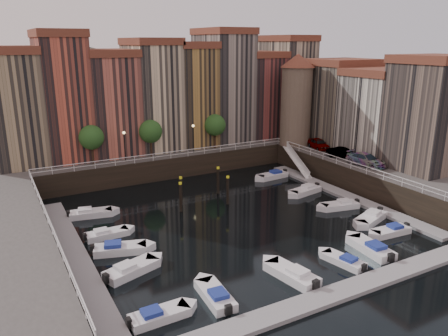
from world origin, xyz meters
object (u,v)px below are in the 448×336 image
corner_tower (296,98)px  mooring_pilings (202,190)px  gangway (297,160)px  boat_left_1 (131,270)px  car_a (319,144)px  boat_left_0 (158,316)px  car_c (366,160)px  boat_left_2 (119,249)px  car_b (343,154)px

corner_tower → mooring_pilings: size_ratio=1.99×
gangway → corner_tower: bearing=57.2°
mooring_pilings → boat_left_1: (-12.44, -11.91, -1.26)m
corner_tower → car_a: 7.77m
gangway → mooring_pilings: (-17.42, -4.45, -0.27)m
boat_left_0 → car_a: size_ratio=0.96×
boat_left_0 → boat_left_1: boat_left_1 is taller
corner_tower → car_c: corner_tower is taller
boat_left_1 → car_c: 34.20m
boat_left_0 → boat_left_1: 6.99m
car_c → mooring_pilings: bearing=158.9°
boat_left_2 → car_b: 33.87m
corner_tower → boat_left_0: bearing=-139.8°
car_a → car_c: (-0.63, -9.93, -0.00)m
gangway → boat_left_0: (-30.07, -23.35, -1.57)m
car_b → car_c: size_ratio=0.81×
mooring_pilings → car_a: car_a is taller
mooring_pilings → car_b: car_b is taller
mooring_pilings → boat_left_0: mooring_pilings is taller
gangway → car_c: (3.50, -9.66, 1.87)m
corner_tower → mooring_pilings: 23.79m
mooring_pilings → car_a: size_ratio=1.49×
mooring_pilings → boat_left_0: 22.78m
boat_left_0 → boat_left_2: bearing=86.4°
boat_left_1 → car_b: (33.25, 10.82, 3.34)m
mooring_pilings → corner_tower: bearing=23.8°
corner_tower → car_a: (1.23, -4.22, -6.40)m
boat_left_1 → car_c: bearing=-7.2°
mooring_pilings → boat_left_1: mooring_pilings is taller
gangway → car_b: size_ratio=1.89×
gangway → car_a: car_a is taller
corner_tower → boat_left_2: bearing=-152.9°
gangway → boat_left_0: 38.10m
car_b → gangway: bearing=102.5°
boat_left_2 → corner_tower: bearing=44.6°
corner_tower → car_b: corner_tower is taller
boat_left_1 → car_a: car_a is taller
mooring_pilings → car_a: 22.16m
corner_tower → car_a: bearing=-73.8°
car_a → mooring_pilings: bearing=-153.2°
boat_left_0 → car_c: size_ratio=0.82×
mooring_pilings → gangway: bearing=14.3°
boat_left_2 → gangway: bearing=39.8°
gangway → boat_left_2: bearing=-157.7°
gangway → mooring_pilings: bearing=-165.7°
mooring_pilings → boat_left_1: 17.27m
corner_tower → boat_left_0: 44.27m
boat_left_1 → boat_left_2: (0.21, 4.19, -0.00)m
gangway → boat_left_1: bearing=-151.3°
boat_left_1 → boat_left_2: size_ratio=1.01×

